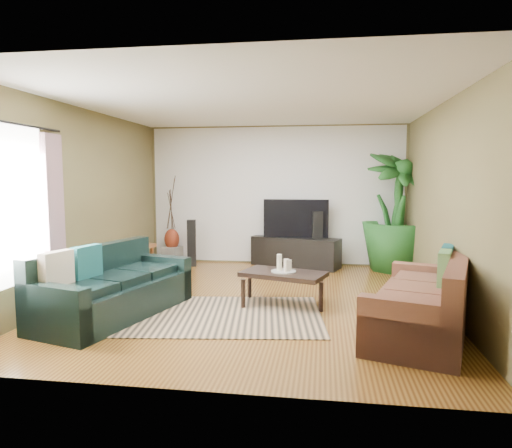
% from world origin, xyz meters
% --- Properties ---
extents(floor, '(5.50, 5.50, 0.00)m').
position_xyz_m(floor, '(0.00, 0.00, 0.00)').
color(floor, brown).
rests_on(floor, ground).
extents(ceiling, '(5.50, 5.50, 0.00)m').
position_xyz_m(ceiling, '(0.00, 0.00, 2.70)').
color(ceiling, white).
rests_on(ceiling, ground).
extents(wall_back, '(5.00, 0.00, 5.00)m').
position_xyz_m(wall_back, '(0.00, 2.75, 1.35)').
color(wall_back, brown).
rests_on(wall_back, ground).
extents(wall_front, '(5.00, 0.00, 5.00)m').
position_xyz_m(wall_front, '(0.00, -2.75, 1.35)').
color(wall_front, brown).
rests_on(wall_front, ground).
extents(wall_left, '(0.00, 5.50, 5.50)m').
position_xyz_m(wall_left, '(-2.50, 0.00, 1.35)').
color(wall_left, brown).
rests_on(wall_left, ground).
extents(wall_right, '(0.00, 5.50, 5.50)m').
position_xyz_m(wall_right, '(2.50, 0.00, 1.35)').
color(wall_right, brown).
rests_on(wall_right, ground).
extents(backwall_panel, '(4.90, 0.00, 4.90)m').
position_xyz_m(backwall_panel, '(0.00, 2.74, 1.35)').
color(backwall_panel, white).
rests_on(backwall_panel, ground).
extents(window_pane, '(0.00, 1.80, 1.80)m').
position_xyz_m(window_pane, '(-2.48, -1.60, 1.40)').
color(window_pane, white).
rests_on(window_pane, ground).
extents(curtain_far, '(0.08, 0.35, 2.20)m').
position_xyz_m(curtain_far, '(-2.43, -0.85, 1.15)').
color(curtain_far, gray).
rests_on(curtain_far, ground).
extents(curtain_rod, '(0.03, 1.90, 0.03)m').
position_xyz_m(curtain_rod, '(-2.43, -1.60, 2.30)').
color(curtain_rod, black).
rests_on(curtain_rod, ground).
extents(sofa_left, '(1.41, 2.25, 0.85)m').
position_xyz_m(sofa_left, '(-1.58, -0.96, 0.42)').
color(sofa_left, black).
rests_on(sofa_left, floor).
extents(sofa_right, '(1.49, 2.21, 0.85)m').
position_xyz_m(sofa_right, '(2.01, -1.05, 0.42)').
color(sofa_right, brown).
rests_on(sofa_right, floor).
extents(area_rug, '(2.58, 1.98, 0.01)m').
position_xyz_m(area_rug, '(-0.25, -0.75, 0.01)').
color(area_rug, tan).
rests_on(area_rug, floor).
extents(coffee_table, '(1.22, 0.90, 0.45)m').
position_xyz_m(coffee_table, '(0.43, -0.15, 0.22)').
color(coffee_table, black).
rests_on(coffee_table, floor).
extents(candle_tray, '(0.34, 0.34, 0.01)m').
position_xyz_m(candle_tray, '(0.43, -0.15, 0.45)').
color(candle_tray, '#989893').
rests_on(candle_tray, coffee_table).
extents(candle_tall, '(0.07, 0.07, 0.22)m').
position_xyz_m(candle_tall, '(0.37, -0.12, 0.57)').
color(candle_tall, white).
rests_on(candle_tall, candle_tray).
extents(candle_mid, '(0.07, 0.07, 0.17)m').
position_xyz_m(candle_mid, '(0.47, -0.19, 0.55)').
color(candle_mid, silver).
rests_on(candle_mid, candle_tray).
extents(candle_short, '(0.07, 0.07, 0.14)m').
position_xyz_m(candle_short, '(0.50, -0.09, 0.53)').
color(candle_short, beige).
rests_on(candle_short, candle_tray).
extents(tv_stand, '(1.75, 1.02, 0.56)m').
position_xyz_m(tv_stand, '(0.43, 2.50, 0.28)').
color(tv_stand, black).
rests_on(tv_stand, floor).
extents(television, '(1.23, 0.07, 0.73)m').
position_xyz_m(television, '(0.43, 2.50, 0.92)').
color(television, black).
rests_on(television, tv_stand).
extents(speaker_left, '(0.19, 0.21, 0.89)m').
position_xyz_m(speaker_left, '(-1.56, 2.24, 0.45)').
color(speaker_left, black).
rests_on(speaker_left, floor).
extents(speaker_right, '(0.23, 0.25, 1.07)m').
position_xyz_m(speaker_right, '(0.82, 2.50, 0.53)').
color(speaker_right, black).
rests_on(speaker_right, floor).
extents(potted_plant, '(1.69, 1.69, 2.18)m').
position_xyz_m(potted_plant, '(2.25, 2.41, 1.09)').
color(potted_plant, '#1B531D').
rests_on(potted_plant, floor).
extents(plant_pot, '(0.40, 0.40, 0.31)m').
position_xyz_m(plant_pot, '(2.25, 2.41, 0.16)').
color(plant_pot, black).
rests_on(plant_pot, floor).
extents(pedestal, '(0.39, 0.39, 0.33)m').
position_xyz_m(pedestal, '(-2.04, 2.50, 0.16)').
color(pedestal, gray).
rests_on(pedestal, floor).
extents(vase, '(0.30, 0.30, 0.42)m').
position_xyz_m(vase, '(-2.04, 2.50, 0.47)').
color(vase, maroon).
rests_on(vase, pedestal).
extents(side_table, '(0.67, 0.67, 0.57)m').
position_xyz_m(side_table, '(-2.25, 1.16, 0.28)').
color(side_table, brown).
rests_on(side_table, floor).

